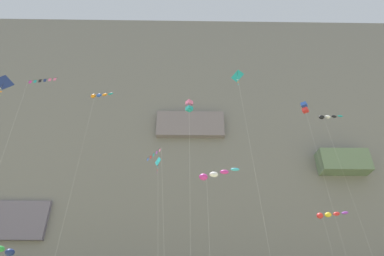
{
  "coord_description": "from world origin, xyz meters",
  "views": [
    {
      "loc": [
        -0.48,
        -6.34,
        2.09
      ],
      "look_at": [
        -0.05,
        22.82,
        19.99
      ],
      "focal_mm": 29.99,
      "sensor_mm": 36.0,
      "label": 1
    }
  ],
  "objects": [
    {
      "name": "kite_windsock_near_cliff",
      "position": [
        17.93,
        35.21,
        14.34
      ],
      "size": [
        3.72,
        2.43,
        14.77
      ],
      "color": "red",
      "rests_on": "ground"
    },
    {
      "name": "kite_diamond_mid_right",
      "position": [
        -16.43,
        15.21,
        19.13
      ],
      "size": [
        1.79,
        5.56,
        20.85
      ],
      "color": "navy",
      "rests_on": "ground"
    },
    {
      "name": "kite_diamond_far_right",
      "position": [
        6.11,
        26.09,
        28.76
      ],
      "size": [
        1.73,
        5.21,
        31.22
      ],
      "color": "teal",
      "rests_on": "ground"
    },
    {
      "name": "kite_banner_high_left",
      "position": [
        -3.97,
        26.28,
        16.07
      ],
      "size": [
        3.47,
        4.57,
        18.98
      ],
      "color": "black",
      "rests_on": "ground"
    },
    {
      "name": "kite_windsock_upper_right",
      "position": [
        -14.71,
        34.35,
        32.87
      ],
      "size": [
        3.97,
        5.63,
        33.44
      ],
      "color": "orange",
      "rests_on": "ground"
    },
    {
      "name": "kite_banner_mid_center",
      "position": [
        -19.63,
        26.06,
        26.94
      ],
      "size": [
        4.13,
        5.9,
        29.63
      ],
      "color": "black",
      "rests_on": "ground"
    },
    {
      "name": "kite_windsock_low_right",
      "position": [
        -20.24,
        29.59,
        8.88
      ],
      "size": [
        2.54,
        5.11,
        9.36
      ],
      "color": "navy",
      "rests_on": "ground"
    },
    {
      "name": "kite_windsock_high_right",
      "position": [
        23.41,
        39.1,
        32.35
      ],
      "size": [
        4.33,
        3.43,
        32.9
      ],
      "color": "black",
      "rests_on": "ground"
    },
    {
      "name": "cliff_face",
      "position": [
        -0.0,
        64.5,
        34.95
      ],
      "size": [
        180.0,
        31.16,
        69.92
      ],
      "color": "slate",
      "rests_on": "ground"
    },
    {
      "name": "kite_windsock_low_center",
      "position": [
        2.33,
        26.56,
        16.21
      ],
      "size": [
        4.59,
        5.08,
        16.81
      ],
      "color": "#CC3399",
      "rests_on": "ground"
    },
    {
      "name": "kite_box_upper_mid",
      "position": [
        -0.35,
        23.65,
        23.35
      ],
      "size": [
        0.89,
        2.87,
        24.14
      ],
      "color": "pink",
      "rests_on": "ground"
    },
    {
      "name": "kite_diamond_high_center",
      "position": [
        -3.95,
        28.23,
        17.46
      ],
      "size": [
        1.77,
        4.39,
        19.46
      ],
      "color": "teal",
      "rests_on": "ground"
    },
    {
      "name": "kite_box_front_field",
      "position": [
        17.67,
        34.18,
        30.76
      ],
      "size": [
        1.15,
        2.54,
        31.69
      ],
      "color": "blue",
      "rests_on": "ground"
    }
  ]
}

